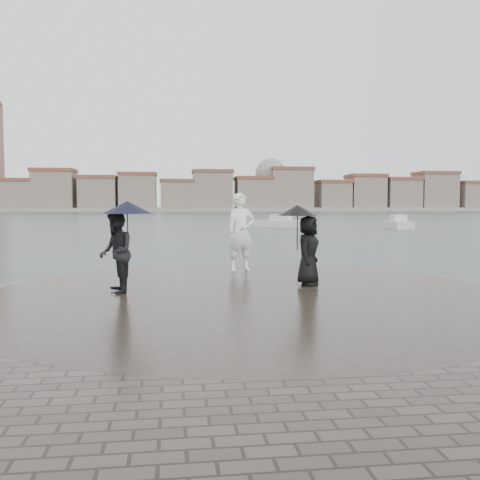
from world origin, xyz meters
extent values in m
plane|color=#2B3835|center=(0.00, 0.00, 0.00)|extent=(400.00, 400.00, 0.00)
cylinder|color=gray|center=(0.00, 3.50, 0.16)|extent=(12.50, 12.50, 0.32)
cylinder|color=#2D261E|center=(0.00, 3.50, 0.18)|extent=(11.90, 11.90, 0.36)
imported|color=white|center=(0.35, 7.34, 1.51)|extent=(0.93, 0.70, 2.30)
imported|color=black|center=(-2.89, 3.82, 1.27)|extent=(0.86, 1.01, 1.82)
cylinder|color=black|center=(-2.64, 3.92, 1.71)|extent=(0.02, 0.02, 0.90)
cone|color=black|center=(-2.64, 3.92, 2.26)|extent=(1.13, 1.13, 0.28)
imported|color=black|center=(1.62, 4.41, 1.20)|extent=(0.87, 0.98, 1.69)
cylinder|color=black|center=(1.37, 4.51, 1.66)|extent=(0.02, 0.02, 0.90)
cone|color=black|center=(1.37, 4.51, 2.18)|extent=(0.97, 0.97, 0.26)
cube|color=gray|center=(0.00, 163.00, 0.60)|extent=(260.00, 20.00, 1.20)
cube|color=gray|center=(-48.00, 160.00, 4.50)|extent=(10.00, 10.00, 9.00)
cube|color=brown|center=(-48.00, 160.00, 9.50)|extent=(10.60, 10.60, 1.00)
cube|color=gray|center=(-37.00, 160.00, 6.00)|extent=(12.00, 10.00, 12.00)
cube|color=brown|center=(-37.00, 160.00, 12.50)|extent=(12.60, 10.60, 1.00)
cube|color=gray|center=(-24.00, 160.00, 5.00)|extent=(11.00, 10.00, 10.00)
cube|color=brown|center=(-24.00, 160.00, 10.50)|extent=(11.60, 10.60, 1.00)
cube|color=gray|center=(-12.00, 160.00, 5.50)|extent=(11.00, 10.00, 11.00)
cube|color=brown|center=(-12.00, 160.00, 11.50)|extent=(11.60, 10.60, 1.00)
cube|color=gray|center=(0.00, 160.00, 4.50)|extent=(10.00, 10.00, 9.00)
cube|color=brown|center=(0.00, 160.00, 9.50)|extent=(10.60, 10.60, 1.00)
cube|color=gray|center=(11.00, 160.00, 6.00)|extent=(12.00, 10.00, 12.00)
cube|color=brown|center=(11.00, 160.00, 12.50)|extent=(12.60, 10.60, 1.00)
cube|color=gray|center=(24.00, 160.00, 5.00)|extent=(11.00, 10.00, 10.00)
cube|color=brown|center=(24.00, 160.00, 10.50)|extent=(11.60, 10.60, 1.00)
cube|color=gray|center=(36.00, 160.00, 6.50)|extent=(13.00, 10.00, 13.00)
cube|color=brown|center=(36.00, 160.00, 13.50)|extent=(13.60, 10.60, 1.00)
cube|color=gray|center=(50.00, 160.00, 4.50)|extent=(10.00, 10.00, 9.00)
cube|color=brown|center=(50.00, 160.00, 9.50)|extent=(10.60, 10.60, 1.00)
cube|color=gray|center=(61.00, 160.00, 5.50)|extent=(11.00, 10.00, 11.00)
cube|color=brown|center=(61.00, 160.00, 11.50)|extent=(11.60, 10.60, 1.00)
cube|color=gray|center=(73.00, 160.00, 5.00)|extent=(11.00, 10.00, 10.00)
cube|color=brown|center=(73.00, 160.00, 10.50)|extent=(11.60, 10.60, 1.00)
cube|color=gray|center=(85.00, 160.00, 6.00)|extent=(12.00, 10.00, 12.00)
cube|color=brown|center=(85.00, 160.00, 12.50)|extent=(12.60, 10.60, 1.00)
cube|color=gray|center=(98.00, 160.00, 4.50)|extent=(10.00, 10.00, 9.00)
cube|color=brown|center=(98.00, 160.00, 9.50)|extent=(10.60, 10.60, 1.00)
sphere|color=gray|center=(30.00, 162.00, 12.00)|extent=(10.00, 10.00, 10.00)
cube|color=beige|center=(20.01, 41.00, 0.25)|extent=(2.41, 5.68, 0.90)
cube|color=beige|center=(20.01, 41.00, 0.85)|extent=(1.49, 2.16, 0.90)
cube|color=beige|center=(9.28, 44.89, 0.25)|extent=(5.32, 4.64, 0.90)
cube|color=beige|center=(9.28, 44.89, 0.85)|extent=(2.32, 2.18, 0.90)
camera|label=1|loc=(-1.65, -8.19, 2.33)|focal=40.00mm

